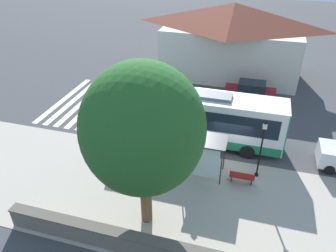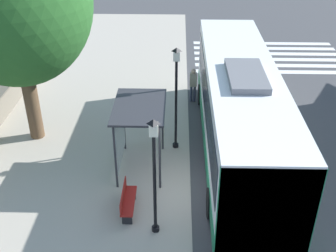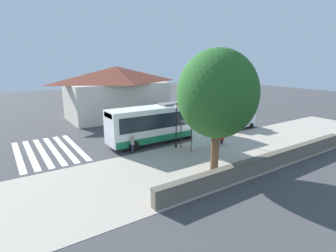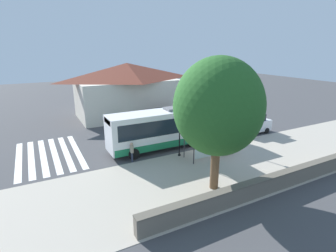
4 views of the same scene
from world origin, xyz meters
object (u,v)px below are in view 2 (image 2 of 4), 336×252
Objects in this scene: bus_shelter at (135,117)px; street_lamp_far at (176,91)px; bus at (239,109)px; pedestrian at (193,82)px; bench at (127,200)px; street_lamp_near at (154,169)px; shade_tree at (13,2)px.

bus_shelter is 2.04m from street_lamp_far.
pedestrian is at bearing 109.45° from bus.
bus_shelter is at bearing 87.89° from bench.
bus_shelter is 3.45m from street_lamp_near.
street_lamp_far is (1.44, 1.40, 0.34)m from bus_shelter.
shade_tree is at bearing 134.32° from street_lamp_near.
street_lamp_far reaches higher than bus.
street_lamp_far is at bearing 83.13° from street_lamp_near.
shade_tree reaches higher than street_lamp_near.
pedestrian is 0.19× the size of shade_tree.
street_lamp_near reaches higher than bench.
bus is 4.30× the size of bus_shelter.
bus_shelter is 0.31× the size of shade_tree.
bench is 8.14m from shade_tree.
bus is at bearing 56.32° from street_lamp_near.
street_lamp_far reaches higher than street_lamp_near.
pedestrian is (2.23, 5.52, -1.17)m from bus_shelter.
bus is 5.48m from bench.
shade_tree is (-5.85, 0.67, 3.14)m from street_lamp_far.
bus is 4.82m from pedestrian.
bus is at bearing -70.55° from pedestrian.
street_lamp_far is at bearing 44.27° from bus_shelter.
street_lamp_far is (1.53, 3.88, 2.05)m from bench.
street_lamp_near is 0.45× the size of shade_tree.
bench is 2.30m from street_lamp_near.
pedestrian is 8.35m from bench.
bus reaches higher than bus_shelter.
street_lamp_far is at bearing -6.56° from shade_tree.
street_lamp_near is 4.77m from street_lamp_far.
bus is 1.35× the size of shade_tree.
bench is at bearing -137.65° from bus.
street_lamp_far is (0.57, 4.73, 0.14)m from street_lamp_near.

